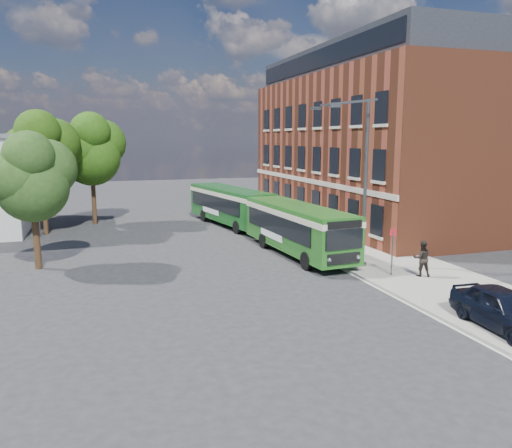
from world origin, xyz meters
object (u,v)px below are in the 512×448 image
object	(u,v)px
bus_rear	(230,203)
bus_front	(298,225)
street_lamp	(359,181)
parked_car	(503,309)

from	to	relation	value
bus_rear	bus_front	bearing A→B (deg)	-83.99
street_lamp	bus_rear	xyz separation A→B (m)	(-3.04, 15.35, -2.96)
street_lamp	parked_car	xyz separation A→B (m)	(0.54, -9.76, -3.88)
street_lamp	parked_car	bearing A→B (deg)	-86.85
bus_front	bus_rear	world-z (taller)	same
street_lamp	bus_front	bearing A→B (deg)	114.82
bus_rear	parked_car	xyz separation A→B (m)	(3.58, -25.11, -0.92)
street_lamp	bus_front	xyz separation A→B (m)	(-1.84, 3.98, -2.96)
bus_front	bus_rear	bearing A→B (deg)	96.01
bus_front	parked_car	bearing A→B (deg)	-80.17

